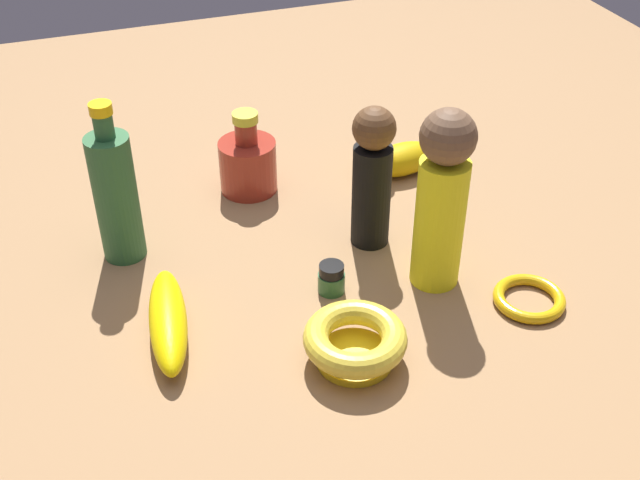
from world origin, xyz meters
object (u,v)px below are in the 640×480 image
bowl (355,341)px  cat_figurine (397,157)px  bottle_short (248,163)px  bangle (529,298)px  bottle_tall (116,195)px  person_figure_child (372,175)px  nail_polish_jar (334,278)px  banana (168,320)px  person_figure_adult (442,197)px

bowl → cat_figurine: bearing=59.7°
bottle_short → bangle: bearing=-55.4°
bottle_short → bottle_tall: bearing=-152.9°
person_figure_child → bottle_short: (-0.13, 0.20, -0.06)m
nail_polish_jar → banana: bearing=-176.5°
person_figure_adult → cat_figurine: person_figure_adult is taller
bowl → bottle_short: 0.42m
bowl → person_figure_adult: bearing=34.7°
person_figure_adult → nail_polish_jar: (-0.14, 0.02, -0.11)m
banana → bottle_tall: bearing=16.2°
bottle_short → bangle: bottle_short is taller
person_figure_child → person_figure_adult: size_ratio=0.84×
bowl → nail_polish_jar: bowl is taller
bottle_short → banana: 0.36m
person_figure_adult → bowl: bearing=-145.3°
person_figure_adult → bangle: bearing=-42.9°
bowl → bottle_short: bearing=92.3°
bangle → cat_figurine: bearing=95.5°
bottle_short → banana: bearing=-121.9°
bowl → bangle: (0.26, 0.02, -0.02)m
banana → bottle_tall: (-0.03, 0.19, 0.08)m
nail_polish_jar → banana: (-0.23, -0.01, 0.00)m
person_figure_adult → bangle: (0.10, -0.09, -0.13)m
bottle_short → person_figure_adult: bearing=-60.0°
person_figure_child → person_figure_adult: person_figure_adult is taller
cat_figurine → banana: (-0.43, -0.26, -0.01)m
banana → bottle_tall: size_ratio=0.82×
person_figure_child → bangle: size_ratio=2.25×
person_figure_child → cat_figurine: (0.11, 0.16, -0.08)m
bowl → cat_figurine: size_ratio=0.81×
cat_figurine → nail_polish_jar: bearing=-129.1°
bottle_short → banana: bottle_short is taller
person_figure_child → bangle: person_figure_child is taller
bottle_short → banana: (-0.19, -0.30, -0.02)m
person_figure_adult → cat_figurine: 0.29m
person_figure_adult → nail_polish_jar: size_ratio=6.00×
bangle → nail_polish_jar: bearing=154.6°
bottle_short → banana: size_ratio=0.69×
bottle_short → bowl: bearing=-87.7°
bowl → bangle: bowl is taller
bowl → nail_polish_jar: size_ratio=2.93×
nail_polish_jar → person_figure_child: bearing=45.4°
person_figure_adult → bangle: size_ratio=2.69×
cat_figurine → bangle: cat_figurine is taller
bowl → banana: size_ratio=0.64×
banana → nail_polish_jar: bearing=-78.4°
banana → bangle: (0.46, -0.10, -0.02)m
bottle_short → person_figure_child: bearing=-56.6°
banana → bottle_tall: bottle_tall is taller
cat_figurine → bottle_short: (-0.24, 0.04, 0.01)m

